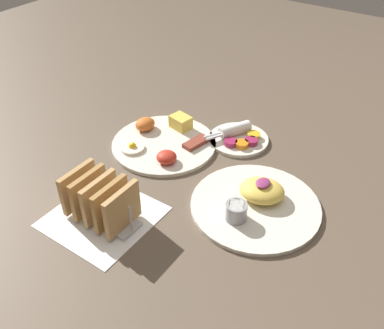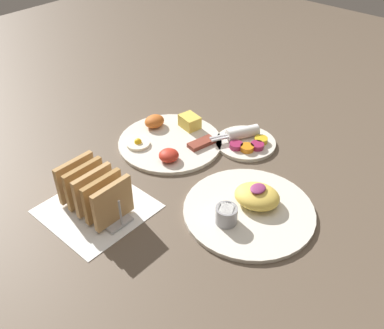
{
  "view_description": "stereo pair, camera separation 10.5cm",
  "coord_description": "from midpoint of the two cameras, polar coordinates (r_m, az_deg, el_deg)",
  "views": [
    {
      "loc": [
        -0.67,
        -0.46,
        0.67
      ],
      "look_at": [
        0.02,
        0.02,
        0.03
      ],
      "focal_mm": 40.0,
      "sensor_mm": 36.0,
      "label": 1
    },
    {
      "loc": [
        -0.61,
        -0.54,
        0.67
      ],
      "look_at": [
        0.02,
        0.02,
        0.03
      ],
      "focal_mm": 40.0,
      "sensor_mm": 36.0,
      "label": 2
    }
  ],
  "objects": [
    {
      "name": "napkin_flat",
      "position": [
        0.99,
        -9.55,
        -5.93
      ],
      "size": [
        0.22,
        0.22,
        0.0
      ],
      "color": "white",
      "rests_on": "ground_plane"
    },
    {
      "name": "ground_plane",
      "position": [
        1.05,
        2.84,
        -2.24
      ],
      "size": [
        3.0,
        3.0,
        0.0
      ],
      "primitive_type": "plane",
      "color": "brown"
    },
    {
      "name": "plate_breakfast",
      "position": [
        1.17,
        -0.41,
        3.27
      ],
      "size": [
        0.28,
        0.28,
        0.05
      ],
      "color": "silver",
      "rests_on": "ground_plane"
    },
    {
      "name": "plate_foreground",
      "position": [
        0.97,
        10.8,
        -5.68
      ],
      "size": [
        0.3,
        0.3,
        0.06
      ],
      "color": "silver",
      "rests_on": "ground_plane"
    },
    {
      "name": "plate_condiments",
      "position": [
        1.18,
        9.68,
        3.01
      ],
      "size": [
        0.17,
        0.17,
        0.04
      ],
      "color": "silver",
      "rests_on": "ground_plane"
    },
    {
      "name": "toast_rack",
      "position": [
        0.95,
        -9.86,
        -3.72
      ],
      "size": [
        0.1,
        0.18,
        0.1
      ],
      "color": "#B7B7BC",
      "rests_on": "ground_plane"
    }
  ]
}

